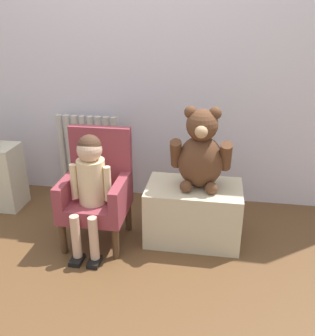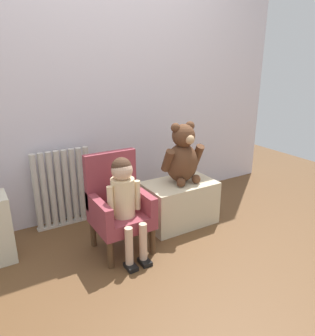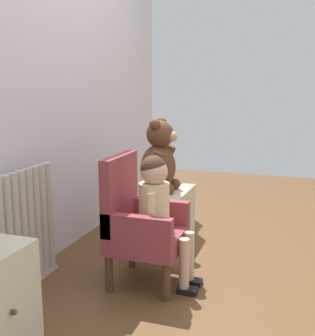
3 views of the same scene
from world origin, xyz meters
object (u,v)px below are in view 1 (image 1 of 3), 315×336
(low_bench, at_px, (193,213))
(large_teddy_bear, at_px, (201,153))
(radiator, at_px, (89,158))
(child_armchair, at_px, (97,189))
(child_figure, at_px, (90,177))

(low_bench, relative_size, large_teddy_bear, 1.18)
(radiator, height_order, child_armchair, child_armchair)
(radiator, height_order, large_teddy_bear, large_teddy_bear)
(child_figure, xyz_separation_m, low_bench, (0.61, 0.20, -0.30))
(child_armchair, distance_m, child_figure, 0.18)
(radiator, distance_m, large_teddy_bear, 1.05)
(low_bench, bearing_deg, large_teddy_bear, 17.59)
(child_armchair, xyz_separation_m, low_bench, (0.61, 0.08, -0.16))
(child_figure, bearing_deg, child_armchair, 90.00)
(child_figure, bearing_deg, large_teddy_bear, 17.87)
(child_figure, bearing_deg, radiator, 110.13)
(child_armchair, xyz_separation_m, large_teddy_bear, (0.64, 0.09, 0.25))
(child_armchair, height_order, child_figure, child_figure)
(low_bench, bearing_deg, radiator, 150.75)
(child_figure, relative_size, large_teddy_bear, 1.44)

